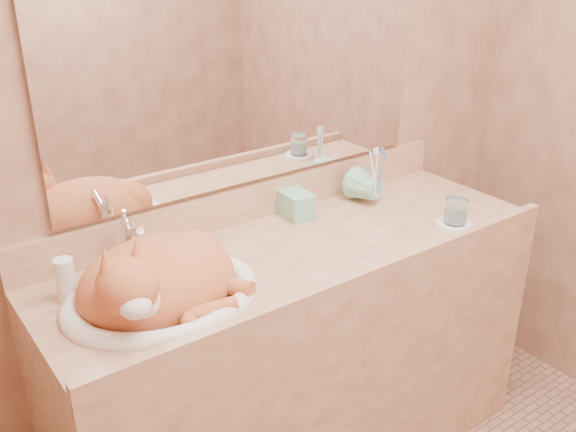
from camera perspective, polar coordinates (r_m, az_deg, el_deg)
wall_back at (r=2.02m, az=-3.52°, el=10.28°), size 2.40×0.02×2.50m
vanity_counter at (r=2.18m, az=1.06°, el=-12.77°), size 1.60×0.55×0.85m
mirror at (r=1.98m, az=-3.43°, el=14.14°), size 1.30×0.02×0.80m
sink_basin at (r=1.69m, az=-11.31°, el=-4.87°), size 0.56×0.48×0.16m
faucet at (r=1.85m, az=-13.99°, el=-2.28°), size 0.04×0.12×0.17m
cat at (r=1.68m, az=-11.70°, el=-5.43°), size 0.43×0.36×0.23m
soap_dispenser at (r=2.08m, az=1.59°, el=1.84°), size 0.09×0.09×0.19m
toothbrush_cup at (r=2.23m, az=7.85°, el=2.13°), size 0.13×0.13×0.11m
toothbrushes at (r=2.20m, az=7.96°, el=3.89°), size 0.04×0.04×0.22m
saucer at (r=2.16m, az=14.57°, el=-0.70°), size 0.12×0.12×0.01m
water_glass at (r=2.14m, az=14.70°, el=0.44°), size 0.07×0.07×0.08m
lotion_bottle at (r=1.76m, az=-19.16°, el=-5.42°), size 0.05×0.05×0.12m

